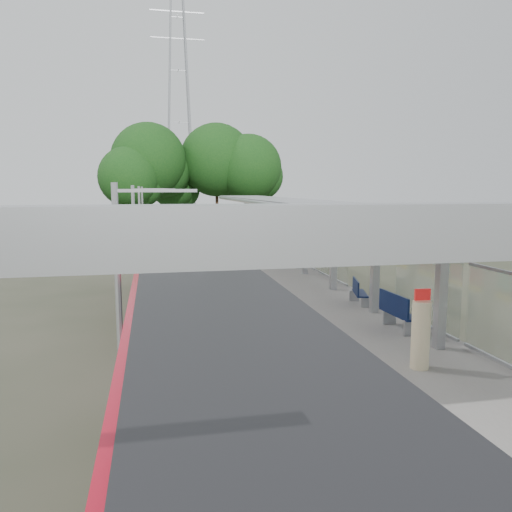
{
  "coord_description": "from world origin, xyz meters",
  "views": [
    {
      "loc": [
        -5.42,
        -5.64,
        5.26
      ],
      "look_at": [
        -1.0,
        15.61,
        2.3
      ],
      "focal_mm": 35.0,
      "sensor_mm": 36.0,
      "label": 1
    }
  ],
  "objects_px": {
    "bench_mid": "(358,291)",
    "bench_far": "(281,256)",
    "train": "(185,295)",
    "bench_near": "(397,311)",
    "info_pillar_near": "(421,334)",
    "info_pillar_far": "(247,240)",
    "litter_bin": "(273,260)"
  },
  "relations": [
    {
      "from": "bench_near",
      "to": "info_pillar_near",
      "type": "height_order",
      "value": "info_pillar_near"
    },
    {
      "from": "train",
      "to": "litter_bin",
      "type": "bearing_deg",
      "value": 63.95
    },
    {
      "from": "train",
      "to": "info_pillar_near",
      "type": "bearing_deg",
      "value": -40.99
    },
    {
      "from": "bench_near",
      "to": "info_pillar_far",
      "type": "xyz_separation_m",
      "value": [
        -1.0,
        19.06,
        0.21
      ]
    },
    {
      "from": "bench_far",
      "to": "info_pillar_near",
      "type": "relative_size",
      "value": 0.78
    },
    {
      "from": "litter_bin",
      "to": "info_pillar_far",
      "type": "bearing_deg",
      "value": 92.06
    },
    {
      "from": "bench_near",
      "to": "bench_far",
      "type": "relative_size",
      "value": 1.11
    },
    {
      "from": "bench_mid",
      "to": "litter_bin",
      "type": "distance_m",
      "value": 9.28
    },
    {
      "from": "bench_far",
      "to": "bench_near",
      "type": "bearing_deg",
      "value": -89.75
    },
    {
      "from": "info_pillar_far",
      "to": "bench_mid",
      "type": "bearing_deg",
      "value": -106.62
    },
    {
      "from": "train",
      "to": "bench_mid",
      "type": "height_order",
      "value": "train"
    },
    {
      "from": "bench_near",
      "to": "bench_far",
      "type": "distance_m",
      "value": 12.98
    },
    {
      "from": "info_pillar_near",
      "to": "info_pillar_far",
      "type": "height_order",
      "value": "info_pillar_near"
    },
    {
      "from": "bench_mid",
      "to": "train",
      "type": "bearing_deg",
      "value": -148.09
    },
    {
      "from": "bench_mid",
      "to": "info_pillar_far",
      "type": "bearing_deg",
      "value": 109.53
    },
    {
      "from": "train",
      "to": "bench_near",
      "type": "bearing_deg",
      "value": -13.05
    },
    {
      "from": "train",
      "to": "info_pillar_near",
      "type": "distance_m",
      "value": 6.92
    },
    {
      "from": "bench_mid",
      "to": "bench_far",
      "type": "distance_m",
      "value": 9.59
    },
    {
      "from": "bench_near",
      "to": "train",
      "type": "bearing_deg",
      "value": 164.14
    },
    {
      "from": "bench_near",
      "to": "bench_mid",
      "type": "relative_size",
      "value": 1.17
    },
    {
      "from": "train",
      "to": "info_pillar_near",
      "type": "height_order",
      "value": "train"
    },
    {
      "from": "train",
      "to": "bench_near",
      "type": "distance_m",
      "value": 6.42
    },
    {
      "from": "info_pillar_near",
      "to": "litter_bin",
      "type": "bearing_deg",
      "value": 92.08
    },
    {
      "from": "bench_mid",
      "to": "litter_bin",
      "type": "bearing_deg",
      "value": 111.17
    },
    {
      "from": "info_pillar_near",
      "to": "litter_bin",
      "type": "relative_size",
      "value": 2.38
    },
    {
      "from": "litter_bin",
      "to": "bench_far",
      "type": "bearing_deg",
      "value": 32.47
    },
    {
      "from": "info_pillar_far",
      "to": "litter_bin",
      "type": "height_order",
      "value": "info_pillar_far"
    },
    {
      "from": "train",
      "to": "bench_far",
      "type": "relative_size",
      "value": 18.39
    },
    {
      "from": "bench_near",
      "to": "info_pillar_near",
      "type": "bearing_deg",
      "value": -110.89
    },
    {
      "from": "bench_far",
      "to": "info_pillar_near",
      "type": "distance_m",
      "value": 16.1
    },
    {
      "from": "bench_mid",
      "to": "info_pillar_far",
      "type": "height_order",
      "value": "info_pillar_far"
    },
    {
      "from": "bench_mid",
      "to": "bench_far",
      "type": "xyz_separation_m",
      "value": [
        -0.42,
        9.59,
        0.05
      ]
    }
  ]
}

